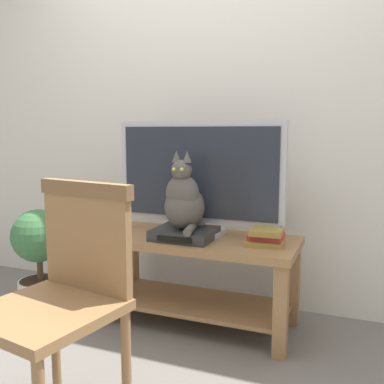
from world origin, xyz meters
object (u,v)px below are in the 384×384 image
(media_box, at_px, (185,234))
(cat, at_px, (184,200))
(book_stack, at_px, (266,237))
(tv, at_px, (199,175))
(wooden_chair, at_px, (64,285))
(tv_stand, at_px, (195,264))
(potted_plant, at_px, (39,255))

(media_box, height_order, cat, cat)
(book_stack, bearing_deg, tv, 168.97)
(tv, bearing_deg, book_stack, -11.03)
(wooden_chair, xyz_separation_m, book_stack, (0.58, 0.97, 0.02))
(tv_stand, distance_m, tv, 0.53)
(tv, height_order, book_stack, tv)
(wooden_chair, xyz_separation_m, potted_plant, (-0.81, 0.78, -0.18))
(media_box, xyz_separation_m, book_stack, (0.46, 0.05, 0.01))
(tv, bearing_deg, potted_plant, -164.16)
(tv, bearing_deg, cat, -105.04)
(media_box, height_order, book_stack, book_stack)
(media_box, distance_m, wooden_chair, 0.93)
(cat, relative_size, book_stack, 1.93)
(tv_stand, distance_m, wooden_chair, 1.02)
(cat, height_order, potted_plant, cat)
(media_box, relative_size, cat, 0.77)
(potted_plant, bearing_deg, cat, 8.14)
(tv_stand, relative_size, book_stack, 5.16)
(book_stack, bearing_deg, potted_plant, -172.07)
(cat, bearing_deg, wooden_chair, -97.83)
(book_stack, bearing_deg, wooden_chair, -121.00)
(tv_stand, height_order, wooden_chair, wooden_chair)
(tv_stand, xyz_separation_m, potted_plant, (-0.97, -0.21, 0.00))
(potted_plant, bearing_deg, book_stack, 7.93)
(tv_stand, xyz_separation_m, tv, (0.00, 0.07, 0.52))
(book_stack, relative_size, potted_plant, 0.35)
(cat, height_order, wooden_chair, cat)
(tv_stand, bearing_deg, book_stack, -2.12)
(media_box, height_order, potted_plant, potted_plant)
(media_box, relative_size, potted_plant, 0.51)
(tv_stand, bearing_deg, cat, -116.69)
(wooden_chair, height_order, book_stack, wooden_chair)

